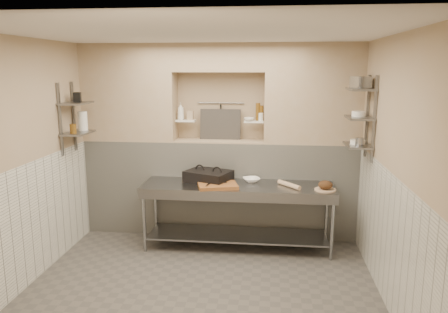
# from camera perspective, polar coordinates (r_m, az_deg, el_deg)

# --- Properties ---
(floor) EXTENTS (4.00, 3.90, 0.10)m
(floor) POSITION_cam_1_polar(r_m,az_deg,el_deg) (5.22, -2.93, -17.22)
(floor) COLOR #554F4B
(floor) RESTS_ON ground
(ceiling) EXTENTS (4.00, 3.90, 0.10)m
(ceiling) POSITION_cam_1_polar(r_m,az_deg,el_deg) (4.60, -3.32, 16.35)
(ceiling) COLOR silver
(ceiling) RESTS_ON ground
(wall_left) EXTENTS (0.10, 3.90, 2.80)m
(wall_left) POSITION_cam_1_polar(r_m,az_deg,el_deg) (5.42, -25.02, -0.86)
(wall_left) COLOR tan
(wall_left) RESTS_ON ground
(wall_right) EXTENTS (0.10, 3.90, 2.80)m
(wall_right) POSITION_cam_1_polar(r_m,az_deg,el_deg) (4.82, 21.72, -2.03)
(wall_right) COLOR tan
(wall_right) RESTS_ON ground
(wall_back) EXTENTS (4.00, 0.10, 2.80)m
(wall_back) POSITION_cam_1_polar(r_m,az_deg,el_deg) (6.65, -0.32, 2.33)
(wall_back) COLOR tan
(wall_back) RESTS_ON ground
(wall_front) EXTENTS (4.00, 0.10, 2.80)m
(wall_front) POSITION_cam_1_polar(r_m,az_deg,el_deg) (2.83, -9.77, -10.63)
(wall_front) COLOR tan
(wall_front) RESTS_ON ground
(backwall_lower) EXTENTS (4.00, 0.40, 1.40)m
(backwall_lower) POSITION_cam_1_polar(r_m,az_deg,el_deg) (6.56, -0.57, -4.07)
(backwall_lower) COLOR silver
(backwall_lower) RESTS_ON floor
(alcove_sill) EXTENTS (1.30, 0.40, 0.02)m
(alcove_sill) POSITION_cam_1_polar(r_m,az_deg,el_deg) (6.40, -0.58, 2.07)
(alcove_sill) COLOR tan
(alcove_sill) RESTS_ON backwall_lower
(backwall_pillar_left) EXTENTS (1.35, 0.40, 1.40)m
(backwall_pillar_left) POSITION_cam_1_polar(r_m,az_deg,el_deg) (6.61, -12.18, 8.13)
(backwall_pillar_left) COLOR tan
(backwall_pillar_left) RESTS_ON backwall_lower
(backwall_pillar_right) EXTENTS (1.35, 0.40, 1.40)m
(backwall_pillar_right) POSITION_cam_1_polar(r_m,az_deg,el_deg) (6.31, 11.57, 8.00)
(backwall_pillar_right) COLOR tan
(backwall_pillar_right) RESTS_ON backwall_lower
(backwall_header) EXTENTS (1.30, 0.40, 0.40)m
(backwall_header) POSITION_cam_1_polar(r_m,az_deg,el_deg) (6.32, -0.60, 12.78)
(backwall_header) COLOR tan
(backwall_header) RESTS_ON backwall_lower
(wainscot_left) EXTENTS (0.02, 3.90, 1.40)m
(wainscot_left) POSITION_cam_1_polar(r_m,az_deg,el_deg) (5.57, -23.87, -7.93)
(wainscot_left) COLOR silver
(wainscot_left) RESTS_ON floor
(wainscot_right) EXTENTS (0.02, 3.90, 1.40)m
(wainscot_right) POSITION_cam_1_polar(r_m,az_deg,el_deg) (5.01, 20.45, -9.84)
(wainscot_right) COLOR silver
(wainscot_right) RESTS_ON floor
(alcove_shelf_left) EXTENTS (0.28, 0.16, 0.02)m
(alcove_shelf_left) POSITION_cam_1_polar(r_m,az_deg,el_deg) (6.44, -5.02, 4.68)
(alcove_shelf_left) COLOR white
(alcove_shelf_left) RESTS_ON backwall_lower
(alcove_shelf_right) EXTENTS (0.28, 0.16, 0.02)m
(alcove_shelf_right) POSITION_cam_1_polar(r_m,az_deg,el_deg) (6.32, 3.93, 4.57)
(alcove_shelf_right) COLOR white
(alcove_shelf_right) RESTS_ON backwall_lower
(utensil_rail) EXTENTS (0.70, 0.02, 0.02)m
(utensil_rail) POSITION_cam_1_polar(r_m,az_deg,el_deg) (6.50, -0.41, 7.01)
(utensil_rail) COLOR gray
(utensil_rail) RESTS_ON wall_back
(hanging_steel) EXTENTS (0.02, 0.02, 0.30)m
(hanging_steel) POSITION_cam_1_polar(r_m,az_deg,el_deg) (6.50, -0.43, 5.50)
(hanging_steel) COLOR black
(hanging_steel) RESTS_ON utensil_rail
(splash_panel) EXTENTS (0.60, 0.08, 0.45)m
(splash_panel) POSITION_cam_1_polar(r_m,az_deg,el_deg) (6.47, -0.48, 4.22)
(splash_panel) COLOR #383330
(splash_panel) RESTS_ON alcove_sill
(shelf_rail_left_a) EXTENTS (0.03, 0.03, 0.95)m
(shelf_rail_left_a) POSITION_cam_1_polar(r_m,az_deg,el_deg) (6.42, -19.02, 4.98)
(shelf_rail_left_a) COLOR slate
(shelf_rail_left_a) RESTS_ON wall_left
(shelf_rail_left_b) EXTENTS (0.03, 0.03, 0.95)m
(shelf_rail_left_b) POSITION_cam_1_polar(r_m,az_deg,el_deg) (6.06, -20.61, 4.52)
(shelf_rail_left_b) COLOR slate
(shelf_rail_left_b) RESTS_ON wall_left
(wall_shelf_left_lower) EXTENTS (0.30, 0.50, 0.02)m
(wall_shelf_left_lower) POSITION_cam_1_polar(r_m,az_deg,el_deg) (6.20, -18.54, 2.94)
(wall_shelf_left_lower) COLOR slate
(wall_shelf_left_lower) RESTS_ON wall_left
(wall_shelf_left_upper) EXTENTS (0.30, 0.50, 0.03)m
(wall_shelf_left_upper) POSITION_cam_1_polar(r_m,az_deg,el_deg) (6.16, -18.78, 6.62)
(wall_shelf_left_upper) COLOR slate
(wall_shelf_left_upper) RESTS_ON wall_left
(shelf_rail_right_a) EXTENTS (0.03, 0.03, 1.05)m
(shelf_rail_right_a) POSITION_cam_1_polar(r_m,az_deg,el_deg) (5.93, 18.19, 5.03)
(shelf_rail_right_a) COLOR slate
(shelf_rail_right_a) RESTS_ON wall_right
(shelf_rail_right_b) EXTENTS (0.03, 0.03, 1.05)m
(shelf_rail_right_b) POSITION_cam_1_polar(r_m,az_deg,el_deg) (5.54, 19.03, 4.56)
(shelf_rail_right_b) COLOR slate
(shelf_rail_right_b) RESTS_ON wall_right
(wall_shelf_right_lower) EXTENTS (0.30, 0.50, 0.02)m
(wall_shelf_right_lower) POSITION_cam_1_polar(r_m,az_deg,el_deg) (5.76, 17.06, 1.40)
(wall_shelf_right_lower) COLOR slate
(wall_shelf_right_lower) RESTS_ON wall_right
(wall_shelf_right_mid) EXTENTS (0.30, 0.50, 0.02)m
(wall_shelf_right_mid) POSITION_cam_1_polar(r_m,az_deg,el_deg) (5.71, 17.27, 4.86)
(wall_shelf_right_mid) COLOR slate
(wall_shelf_right_mid) RESTS_ON wall_right
(wall_shelf_right_upper) EXTENTS (0.30, 0.50, 0.03)m
(wall_shelf_right_upper) POSITION_cam_1_polar(r_m,az_deg,el_deg) (5.68, 17.48, 8.36)
(wall_shelf_right_upper) COLOR slate
(wall_shelf_right_upper) RESTS_ON wall_right
(prep_table) EXTENTS (2.60, 0.70, 0.90)m
(prep_table) POSITION_cam_1_polar(r_m,az_deg,el_deg) (6.00, 1.81, -6.13)
(prep_table) COLOR gray
(prep_table) RESTS_ON floor
(panini_press) EXTENTS (0.71, 0.62, 0.16)m
(panini_press) POSITION_cam_1_polar(r_m,az_deg,el_deg) (6.07, -2.04, -2.62)
(panini_press) COLOR black
(panini_press) RESTS_ON prep_table
(cutting_board) EXTENTS (0.59, 0.48, 0.05)m
(cutting_board) POSITION_cam_1_polar(r_m,az_deg,el_deg) (5.82, -0.83, -3.82)
(cutting_board) COLOR brown
(cutting_board) RESTS_ON prep_table
(knife_blade) EXTENTS (0.28, 0.06, 0.01)m
(knife_blade) POSITION_cam_1_polar(r_m,az_deg,el_deg) (5.88, -0.93, -3.40)
(knife_blade) COLOR gray
(knife_blade) RESTS_ON cutting_board
(tongs) EXTENTS (0.07, 0.23, 0.02)m
(tongs) POSITION_cam_1_polar(r_m,az_deg,el_deg) (5.78, -1.99, -3.59)
(tongs) COLOR gray
(tongs) RESTS_ON cutting_board
(mixing_bowl) EXTENTS (0.30, 0.30, 0.06)m
(mixing_bowl) POSITION_cam_1_polar(r_m,az_deg,el_deg) (6.10, 3.60, -3.05)
(mixing_bowl) COLOR white
(mixing_bowl) RESTS_ON prep_table
(rolling_pin) EXTENTS (0.31, 0.35, 0.06)m
(rolling_pin) POSITION_cam_1_polar(r_m,az_deg,el_deg) (5.89, 8.50, -3.67)
(rolling_pin) COLOR #DAB78C
(rolling_pin) RESTS_ON prep_table
(bread_board) EXTENTS (0.28, 0.28, 0.02)m
(bread_board) POSITION_cam_1_polar(r_m,az_deg,el_deg) (5.83, 13.08, -4.24)
(bread_board) COLOR #DAB78C
(bread_board) RESTS_ON prep_table
(bread_loaf) EXTENTS (0.19, 0.19, 0.11)m
(bread_loaf) POSITION_cam_1_polar(r_m,az_deg,el_deg) (5.81, 13.11, -3.63)
(bread_loaf) COLOR #4C2D19
(bread_loaf) RESTS_ON bread_board
(bottle_soap) EXTENTS (0.12, 0.12, 0.25)m
(bottle_soap) POSITION_cam_1_polar(r_m,az_deg,el_deg) (6.44, -5.67, 5.90)
(bottle_soap) COLOR white
(bottle_soap) RESTS_ON alcove_shelf_left
(jar_alcove) EXTENTS (0.09, 0.09, 0.13)m
(jar_alcove) POSITION_cam_1_polar(r_m,az_deg,el_deg) (6.42, -4.43, 5.37)
(jar_alcove) COLOR tan
(jar_alcove) RESTS_ON alcove_shelf_left
(bowl_alcove) EXTENTS (0.17, 0.17, 0.05)m
(bowl_alcove) POSITION_cam_1_polar(r_m,az_deg,el_deg) (6.28, 3.28, 4.87)
(bowl_alcove) COLOR white
(bowl_alcove) RESTS_ON alcove_shelf_right
(condiment_a) EXTENTS (0.06, 0.06, 0.22)m
(condiment_a) POSITION_cam_1_polar(r_m,az_deg,el_deg) (6.33, 4.90, 5.68)
(condiment_a) COLOR #5D3C11
(condiment_a) RESTS_ON alcove_shelf_right
(condiment_b) EXTENTS (0.06, 0.06, 0.25)m
(condiment_b) POSITION_cam_1_polar(r_m,az_deg,el_deg) (6.33, 4.45, 5.84)
(condiment_b) COLOR #5D3C11
(condiment_b) RESTS_ON alcove_shelf_right
(condiment_c) EXTENTS (0.07, 0.07, 0.11)m
(condiment_c) POSITION_cam_1_polar(r_m,az_deg,el_deg) (6.30, 4.83, 5.18)
(condiment_c) COLOR white
(condiment_c) RESTS_ON alcove_shelf_right
(jug_left) EXTENTS (0.13, 0.13, 0.26)m
(jug_left) POSITION_cam_1_polar(r_m,az_deg,el_deg) (6.34, -17.98, 4.45)
(jug_left) COLOR white
(jug_left) RESTS_ON wall_shelf_left_lower
(jar_left) EXTENTS (0.08, 0.08, 0.13)m
(jar_left) POSITION_cam_1_polar(r_m,az_deg,el_deg) (6.07, -19.11, 3.45)
(jar_left) COLOR #5D3C11
(jar_left) RESTS_ON wall_shelf_left_lower
(box_left_upper) EXTENTS (0.11, 0.11, 0.13)m
(box_left_upper) POSITION_cam_1_polar(r_m,az_deg,el_deg) (6.20, -18.61, 7.37)
(box_left_upper) COLOR black
(box_left_upper) RESTS_ON wall_shelf_left_upper
(bowl_right) EXTENTS (0.18, 0.18, 0.06)m
(bowl_right) POSITION_cam_1_polar(r_m,az_deg,el_deg) (5.77, 17.05, 1.82)
(bowl_right) COLOR white
(bowl_right) RESTS_ON wall_shelf_right_lower
(canister_right) EXTENTS (0.10, 0.10, 0.10)m
(canister_right) POSITION_cam_1_polar(r_m,az_deg,el_deg) (5.65, 17.27, 1.85)
(canister_right) COLOR gray
(canister_right) RESTS_ON wall_shelf_right_lower
(bowl_right_mid) EXTENTS (0.18, 0.18, 0.06)m
(bowl_right_mid) POSITION_cam_1_polar(r_m,az_deg,el_deg) (5.75, 17.20, 5.36)
(bowl_right_mid) COLOR white
(bowl_right_mid) RESTS_ON wall_shelf_right_mid
(basket_right) EXTENTS (0.25, 0.28, 0.14)m
(basket_right) POSITION_cam_1_polar(r_m,az_deg,el_deg) (5.74, 17.41, 9.24)
(basket_right) COLOR gray
(basket_right) RESTS_ON wall_shelf_right_upper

